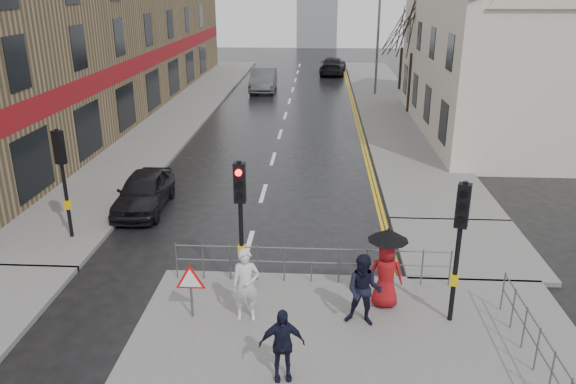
# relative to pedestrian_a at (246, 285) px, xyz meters

# --- Properties ---
(ground) EXTENTS (120.00, 120.00, 0.00)m
(ground) POSITION_rel_pedestrian_a_xyz_m (-0.48, 1.21, -1.02)
(ground) COLOR black
(ground) RESTS_ON ground
(left_pavement) EXTENTS (4.00, 44.00, 0.14)m
(left_pavement) POSITION_rel_pedestrian_a_xyz_m (-6.98, 24.21, -0.95)
(left_pavement) COLOR #605E5B
(left_pavement) RESTS_ON ground
(right_pavement) EXTENTS (4.00, 40.00, 0.14)m
(right_pavement) POSITION_rel_pedestrian_a_xyz_m (6.02, 26.21, -0.95)
(right_pavement) COLOR #605E5B
(right_pavement) RESTS_ON ground
(pavement_bridge_right) EXTENTS (4.00, 4.20, 0.14)m
(pavement_bridge_right) POSITION_rel_pedestrian_a_xyz_m (6.02, 4.21, -0.95)
(pavement_bridge_right) COLOR #605E5B
(pavement_bridge_right) RESTS_ON ground
(building_left_terrace) EXTENTS (8.00, 42.00, 10.00)m
(building_left_terrace) POSITION_rel_pedestrian_a_xyz_m (-12.48, 23.21, 3.98)
(building_left_terrace) COLOR olive
(building_left_terrace) RESTS_ON ground
(building_right_cream) EXTENTS (9.00, 16.40, 10.10)m
(building_right_cream) POSITION_rel_pedestrian_a_xyz_m (11.52, 19.21, 3.76)
(building_right_cream) COLOR beige
(building_right_cream) RESTS_ON ground
(traffic_signal_near_left) EXTENTS (0.28, 0.27, 3.40)m
(traffic_signal_near_left) POSITION_rel_pedestrian_a_xyz_m (-0.28, 1.40, 1.44)
(traffic_signal_near_left) COLOR black
(traffic_signal_near_left) RESTS_ON near_pavement
(traffic_signal_near_right) EXTENTS (0.34, 0.33, 3.40)m
(traffic_signal_near_right) POSITION_rel_pedestrian_a_xyz_m (4.72, 0.20, 1.44)
(traffic_signal_near_right) COLOR black
(traffic_signal_near_right) RESTS_ON near_pavement
(traffic_signal_far_left) EXTENTS (0.34, 0.33, 3.40)m
(traffic_signal_far_left) POSITION_rel_pedestrian_a_xyz_m (-5.98, 4.21, 1.44)
(traffic_signal_far_left) COLOR black
(traffic_signal_far_left) RESTS_ON left_pavement
(guard_railing_front) EXTENTS (7.14, 0.04, 1.00)m
(guard_railing_front) POSITION_rel_pedestrian_a_xyz_m (1.47, 1.81, -0.16)
(guard_railing_front) COLOR #595B5E
(guard_railing_front) RESTS_ON near_pavement
(guard_railing_side) EXTENTS (0.04, 4.54, 1.00)m
(guard_railing_side) POSITION_rel_pedestrian_a_xyz_m (6.02, -1.54, -0.17)
(guard_railing_side) COLOR #595B5E
(guard_railing_side) RESTS_ON near_pavement
(warning_sign) EXTENTS (0.80, 0.07, 1.35)m
(warning_sign) POSITION_rel_pedestrian_a_xyz_m (-1.28, -0.00, 0.03)
(warning_sign) COLOR #595B5E
(warning_sign) RESTS_ON near_pavement
(street_lamp) EXTENTS (1.83, 0.25, 8.00)m
(street_lamp) POSITION_rel_pedestrian_a_xyz_m (5.34, 29.21, 3.69)
(street_lamp) COLOR #595B5E
(street_lamp) RESTS_ON right_pavement
(tree_near) EXTENTS (2.40, 2.40, 6.58)m
(tree_near) POSITION_rel_pedestrian_a_xyz_m (7.02, 23.21, 4.12)
(tree_near) COLOR black
(tree_near) RESTS_ON right_pavement
(tree_far) EXTENTS (2.40, 2.40, 5.64)m
(tree_far) POSITION_rel_pedestrian_a_xyz_m (7.52, 31.21, 3.41)
(tree_far) COLOR black
(tree_far) RESTS_ON right_pavement
(pedestrian_a) EXTENTS (0.68, 0.48, 1.75)m
(pedestrian_a) POSITION_rel_pedestrian_a_xyz_m (0.00, 0.00, 0.00)
(pedestrian_a) COLOR silver
(pedestrian_a) RESTS_ON near_pavement
(pedestrian_b) EXTENTS (0.95, 0.81, 1.71)m
(pedestrian_b) POSITION_rel_pedestrian_a_xyz_m (2.68, -0.06, -0.02)
(pedestrian_b) COLOR black
(pedestrian_b) RESTS_ON near_pavement
(pedestrian_with_umbrella) EXTENTS (0.96, 0.96, 2.02)m
(pedestrian_with_umbrella) POSITION_rel_pedestrian_a_xyz_m (3.25, 0.75, 0.23)
(pedestrian_with_umbrella) COLOR maroon
(pedestrian_with_umbrella) RESTS_ON near_pavement
(pedestrian_d) EXTENTS (0.95, 0.52, 1.54)m
(pedestrian_d) POSITION_rel_pedestrian_a_xyz_m (0.96, -2.06, -0.11)
(pedestrian_d) COLOR black
(pedestrian_d) RESTS_ON near_pavement
(car_parked) EXTENTS (1.70, 3.97, 1.34)m
(car_parked) POSITION_rel_pedestrian_a_xyz_m (-4.48, 6.87, -0.35)
(car_parked) COLOR black
(car_parked) RESTS_ON ground
(car_mid) EXTENTS (1.86, 5.09, 1.67)m
(car_mid) POSITION_rel_pedestrian_a_xyz_m (-2.62, 30.51, -0.18)
(car_mid) COLOR #414346
(car_mid) RESTS_ON ground
(car_far) EXTENTS (2.54, 5.32, 1.50)m
(car_far) POSITION_rel_pedestrian_a_xyz_m (2.67, 39.09, -0.27)
(car_far) COLOR black
(car_far) RESTS_ON ground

